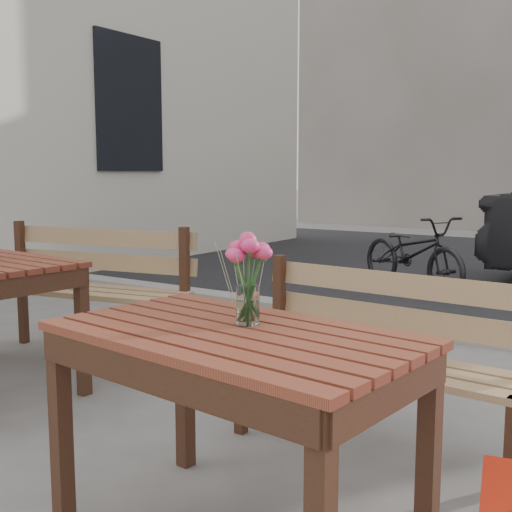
# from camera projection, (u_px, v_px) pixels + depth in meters

# --- Properties ---
(ground) EXTENTS (80.00, 80.00, 0.00)m
(ground) POSITION_uv_depth(u_px,v_px,m) (239.00, 512.00, 2.43)
(ground) COLOR #63615E
(ground) RESTS_ON ground
(main_table) EXTENTS (1.30, 0.84, 0.76)m
(main_table) POSITION_uv_depth(u_px,v_px,m) (234.00, 366.00, 2.15)
(main_table) COLOR maroon
(main_table) RESTS_ON ground
(main_bench) EXTENTS (1.43, 0.50, 0.87)m
(main_bench) POSITION_uv_depth(u_px,v_px,m) (385.00, 339.00, 2.91)
(main_bench) COLOR #9A7350
(main_bench) RESTS_ON ground
(main_vase) EXTENTS (0.17, 0.17, 0.32)m
(main_vase) POSITION_uv_depth(u_px,v_px,m) (248.00, 267.00, 2.19)
(main_vase) COLOR white
(main_vase) RESTS_ON main_table
(second_bench) EXTENTS (1.58, 0.73, 0.95)m
(second_bench) POSITION_uv_depth(u_px,v_px,m) (91.00, 275.00, 4.43)
(second_bench) COLOR #9A7350
(second_bench) RESTS_ON ground
(bicycle) EXTENTS (1.64, 1.24, 0.83)m
(bicycle) POSITION_uv_depth(u_px,v_px,m) (413.00, 253.00, 6.98)
(bicycle) COLOR black
(bicycle) RESTS_ON ground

